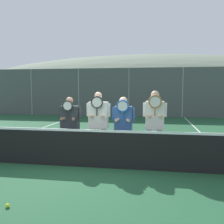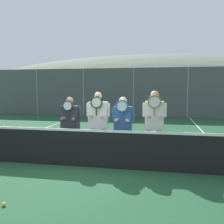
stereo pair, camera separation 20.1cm
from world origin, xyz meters
name	(u,v)px [view 1 (the left image)]	position (x,y,z in m)	size (l,w,h in m)	color
ground_plane	(86,167)	(0.00, 0.00, 0.00)	(120.00, 120.00, 0.00)	#1E4C2D
hill_distant	(147,95)	(0.00, 60.31, 0.00)	(101.60, 56.45, 19.76)	slate
clubhouse_building	(135,89)	(-0.10, 17.78, 1.75)	(23.40, 5.50, 3.47)	beige
fence_back	(129,92)	(0.00, 10.87, 1.62)	(20.90, 0.06, 3.23)	gray
tennis_net	(86,148)	(0.00, 0.00, 0.48)	(9.77, 0.09, 1.03)	gray
court_line_left_sideline	(15,138)	(-3.63, 3.00, 0.00)	(0.05, 16.00, 0.01)	white
court_line_right_sideline	(213,145)	(3.63, 3.00, 0.00)	(0.05, 16.00, 0.01)	white
player_leftmost	(70,123)	(-0.61, 0.64, 1.00)	(0.62, 0.34, 1.68)	black
player_center_left	(98,121)	(0.20, 0.53, 1.08)	(0.63, 0.34, 1.82)	#56565B
player_center_right	(123,124)	(0.85, 0.53, 1.01)	(0.58, 0.34, 1.70)	#232838
player_rightmost	(155,121)	(1.64, 0.54, 1.10)	(0.59, 0.34, 1.86)	white
car_far_left	(55,100)	(-6.31, 13.64, 0.92)	(4.12, 1.96, 1.81)	black
car_left_of_center	(113,101)	(-1.53, 13.82, 0.86)	(4.25, 2.01, 1.68)	#B2B7BC
car_center	(175,102)	(3.28, 13.81, 0.87)	(4.17, 2.07, 1.68)	black
tennis_ball_on_court	(8,206)	(-0.71, -2.21, 0.03)	(0.07, 0.07, 0.07)	#CCDB33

